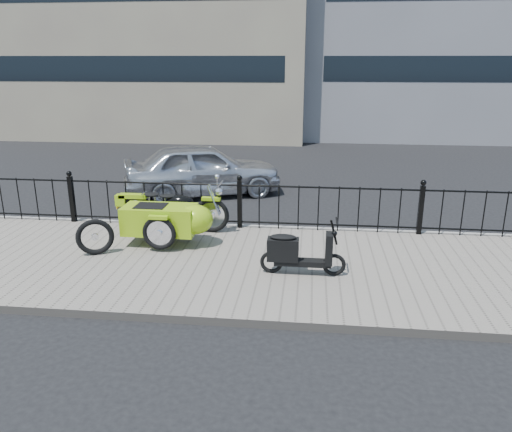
# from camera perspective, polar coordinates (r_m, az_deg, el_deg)

# --- Properties ---
(ground) EXTENTS (120.00, 120.00, 0.00)m
(ground) POSITION_cam_1_polar(r_m,az_deg,el_deg) (8.90, -3.03, -4.69)
(ground) COLOR black
(ground) RESTS_ON ground
(sidewalk) EXTENTS (30.00, 3.80, 0.12)m
(sidewalk) POSITION_cam_1_polar(r_m,az_deg,el_deg) (8.42, -3.59, -5.59)
(sidewalk) COLOR gray
(sidewalk) RESTS_ON ground
(curb) EXTENTS (30.00, 0.10, 0.12)m
(curb) POSITION_cam_1_polar(r_m,az_deg,el_deg) (10.21, -1.73, -1.36)
(curb) COLOR gray
(curb) RESTS_ON ground
(iron_fence) EXTENTS (14.11, 0.11, 1.08)m
(iron_fence) POSITION_cam_1_polar(r_m,az_deg,el_deg) (9.92, -1.87, 1.26)
(iron_fence) COLOR black
(iron_fence) RESTS_ON sidewalk
(motorcycle_sidecar) EXTENTS (2.28, 1.48, 0.98)m
(motorcycle_sidecar) POSITION_cam_1_polar(r_m,az_deg,el_deg) (9.25, -9.64, -0.14)
(motorcycle_sidecar) COLOR black
(motorcycle_sidecar) RESTS_ON sidewalk
(scooter) EXTENTS (1.34, 0.39, 0.91)m
(scooter) POSITION_cam_1_polar(r_m,az_deg,el_deg) (7.82, 4.69, -4.21)
(scooter) COLOR black
(scooter) RESTS_ON sidewalk
(spare_tire) EXTENTS (0.62, 0.35, 0.64)m
(spare_tire) POSITION_cam_1_polar(r_m,az_deg,el_deg) (9.00, -17.92, -2.30)
(spare_tire) COLOR black
(spare_tire) RESTS_ON sidewalk
(sedan_car) EXTENTS (4.27, 2.93, 1.35)m
(sedan_car) POSITION_cam_1_polar(r_m,az_deg,el_deg) (12.87, -6.10, 5.34)
(sedan_car) COLOR silver
(sedan_car) RESTS_ON ground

